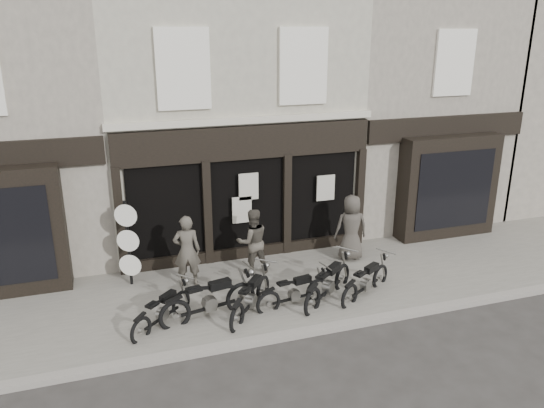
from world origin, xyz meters
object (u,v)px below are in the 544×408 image
object	(u,v)px
motorcycle_4	(328,286)
man_left	(187,251)
motorcycle_3	(294,294)
advert_sign_post	(128,247)
motorcycle_1	(210,303)
man_right	(351,228)
man_centre	(252,241)
motorcycle_2	(251,300)
motorcycle_0	(163,313)
motorcycle_5	(366,284)

from	to	relation	value
motorcycle_4	man_left	xyz separation A→B (m)	(-3.12, 1.75, 0.63)
motorcycle_3	advert_sign_post	size ratio (longest dim) A/B	0.83
motorcycle_1	man_right	size ratio (longest dim) A/B	1.25
motorcycle_1	advert_sign_post	distance (m)	2.78
man_centre	motorcycle_2	bearing A→B (deg)	71.76
motorcycle_1	advert_sign_post	size ratio (longest dim) A/B	0.99
motorcycle_2	man_centre	size ratio (longest dim) A/B	1.00
motorcycle_3	man_right	distance (m)	3.20
motorcycle_0	motorcycle_1	bearing A→B (deg)	-42.77
motorcycle_0	motorcycle_3	world-z (taller)	motorcycle_3
motorcycle_2	man_right	xyz separation A→B (m)	(3.48, 1.97, 0.65)
motorcycle_0	motorcycle_5	world-z (taller)	motorcycle_5
motorcycle_2	motorcycle_3	distance (m)	1.07
motorcycle_3	motorcycle_5	distance (m)	1.86
motorcycle_0	advert_sign_post	world-z (taller)	advert_sign_post
motorcycle_1	motorcycle_3	distance (m)	2.02
man_left	advert_sign_post	distance (m)	1.47
motorcycle_1	advert_sign_post	bearing A→B (deg)	113.82
man_right	advert_sign_post	distance (m)	6.04
motorcycle_5	man_right	size ratio (longest dim) A/B	0.99
man_right	advert_sign_post	world-z (taller)	advert_sign_post
motorcycle_5	advert_sign_post	size ratio (longest dim) A/B	0.79
motorcycle_0	man_centre	size ratio (longest dim) A/B	0.89
motorcycle_4	man_centre	distance (m)	2.43
motorcycle_1	motorcycle_5	distance (m)	3.87
motorcycle_4	man_centre	size ratio (longest dim) A/B	1.06
motorcycle_3	motorcycle_5	xyz separation A→B (m)	(1.86, -0.06, 0.02)
motorcycle_2	motorcycle_3	world-z (taller)	motorcycle_2
motorcycle_0	man_right	xyz separation A→B (m)	(5.50, 1.89, 0.69)
man_centre	motorcycle_1	bearing A→B (deg)	49.59
motorcycle_3	motorcycle_4	world-z (taller)	motorcycle_4
motorcycle_5	motorcycle_0	bearing A→B (deg)	147.48
motorcycle_4	advert_sign_post	size ratio (longest dim) A/B	0.80
motorcycle_1	advert_sign_post	xyz separation A→B (m)	(-1.60, 2.17, 0.70)
motorcycle_0	advert_sign_post	xyz separation A→B (m)	(-0.53, 2.16, 0.78)
motorcycle_1	motorcycle_5	xyz separation A→B (m)	(3.87, -0.14, -0.06)
motorcycle_2	motorcycle_0	bearing A→B (deg)	127.45
man_centre	man_right	size ratio (longest dim) A/B	0.95
motorcycle_1	man_right	world-z (taller)	man_right
motorcycle_3	motorcycle_2	bearing A→B (deg)	169.53
motorcycle_0	motorcycle_4	distance (m)	3.98
motorcycle_3	man_centre	size ratio (longest dim) A/B	1.10
man_left	advert_sign_post	size ratio (longest dim) A/B	0.79
man_right	motorcycle_3	bearing A→B (deg)	48.35
motorcycle_1	motorcycle_2	world-z (taller)	motorcycle_1
man_left	man_right	distance (m)	4.64
man_centre	man_right	distance (m)	2.88
man_centre	motorcycle_5	bearing A→B (deg)	137.58
motorcycle_0	motorcycle_5	xyz separation A→B (m)	(4.94, -0.15, 0.02)
man_left	advert_sign_post	world-z (taller)	advert_sign_post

